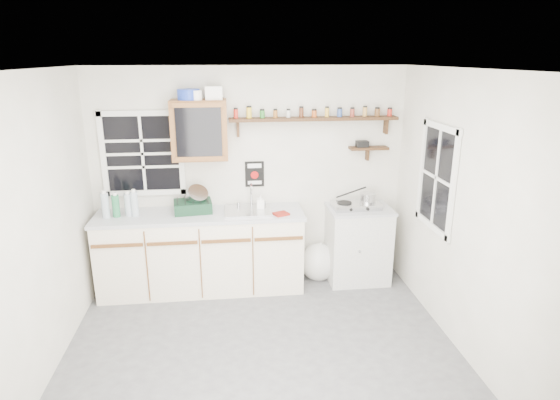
{
  "coord_description": "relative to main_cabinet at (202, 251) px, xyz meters",
  "views": [
    {
      "loc": [
        -0.26,
        -3.7,
        2.6
      ],
      "look_at": [
        0.23,
        0.55,
        1.28
      ],
      "focal_mm": 30.0,
      "sensor_mm": 36.0,
      "label": 1
    }
  ],
  "objects": [
    {
      "name": "warning_sign",
      "position": [
        0.63,
        0.29,
        0.82
      ],
      "size": [
        0.22,
        0.02,
        0.3
      ],
      "color": "black",
      "rests_on": "wall_back"
    },
    {
      "name": "soap_bottle",
      "position": [
        0.68,
        0.06,
        0.55
      ],
      "size": [
        0.09,
        0.09,
        0.18
      ],
      "primitive_type": "imported",
      "rotation": [
        0.0,
        0.0,
        -0.09
      ],
      "color": "silver",
      "rests_on": "main_cabinet"
    },
    {
      "name": "saucepan",
      "position": [
        1.91,
        0.01,
        0.57
      ],
      "size": [
        0.42,
        0.26,
        0.19
      ],
      "rotation": [
        0.0,
        0.0,
        -0.46
      ],
      "color": "#B2B2B6",
      "rests_on": "hotplate"
    },
    {
      "name": "dish_rack",
      "position": [
        -0.06,
        0.07,
        0.56
      ],
      "size": [
        0.44,
        0.35,
        0.31
      ],
      "rotation": [
        0.0,
        0.0,
        0.11
      ],
      "color": "black",
      "rests_on": "main_cabinet"
    },
    {
      "name": "rag",
      "position": [
        0.89,
        -0.16,
        0.47
      ],
      "size": [
        0.2,
        0.19,
        0.02
      ],
      "primitive_type": "cube",
      "rotation": [
        0.0,
        0.0,
        0.41
      ],
      "color": "maroon",
      "rests_on": "main_cabinet"
    },
    {
      "name": "right_cabinet",
      "position": [
        1.83,
        0.03,
        -0.01
      ],
      "size": [
        0.73,
        0.57,
        0.91
      ],
      "color": "#B6B6AF",
      "rests_on": "floor"
    },
    {
      "name": "upper_cabinet_clutter",
      "position": [
        0.04,
        0.14,
        1.75
      ],
      "size": [
        0.48,
        0.24,
        0.14
      ],
      "color": "#1B38B4",
      "rests_on": "upper_cabinet"
    },
    {
      "name": "spice_shelf",
      "position": [
        1.31,
        0.21,
        1.47
      ],
      "size": [
        1.91,
        0.18,
        0.34
      ],
      "color": "black",
      "rests_on": "wall_back"
    },
    {
      "name": "trash_bag",
      "position": [
        1.39,
        0.1,
        -0.25
      ],
      "size": [
        0.43,
        0.39,
        0.49
      ],
      "color": "silver",
      "rests_on": "floor"
    },
    {
      "name": "water_bottles",
      "position": [
        -0.84,
        -0.01,
        0.59
      ],
      "size": [
        0.38,
        0.14,
        0.31
      ],
      "color": "#A2B2BD",
      "rests_on": "main_cabinet"
    },
    {
      "name": "hotplate",
      "position": [
        1.78,
        0.01,
        0.49
      ],
      "size": [
        0.56,
        0.32,
        0.08
      ],
      "rotation": [
        0.0,
        0.0,
        0.05
      ],
      "color": "#B2B2B6",
      "rests_on": "right_cabinet"
    },
    {
      "name": "upper_cabinet",
      "position": [
        0.03,
        0.14,
        1.36
      ],
      "size": [
        0.6,
        0.32,
        0.65
      ],
      "color": "brown",
      "rests_on": "wall_back"
    },
    {
      "name": "window_right",
      "position": [
        2.37,
        -0.75,
        0.99
      ],
      "size": [
        0.03,
        0.78,
        1.08
      ],
      "color": "black",
      "rests_on": "wall_back"
    },
    {
      "name": "room",
      "position": [
        0.58,
        -1.3,
        0.79
      ],
      "size": [
        3.64,
        3.24,
        2.54
      ],
      "color": "#48484A",
      "rests_on": "ground"
    },
    {
      "name": "window_back",
      "position": [
        -0.62,
        0.29,
        1.09
      ],
      "size": [
        0.93,
        0.03,
        0.98
      ],
      "color": "black",
      "rests_on": "wall_back"
    },
    {
      "name": "sink",
      "position": [
        0.54,
        0.01,
        0.47
      ],
      "size": [
        0.52,
        0.44,
        0.29
      ],
      "color": "#B2B2B6",
      "rests_on": "main_cabinet"
    },
    {
      "name": "secondary_shelf",
      "position": [
        1.94,
        0.22,
        1.12
      ],
      "size": [
        0.45,
        0.16,
        0.24
      ],
      "color": "black",
      "rests_on": "wall_back"
    },
    {
      "name": "main_cabinet",
      "position": [
        0.0,
        0.0,
        0.0
      ],
      "size": [
        2.31,
        0.63,
        0.92
      ],
      "color": "beige",
      "rests_on": "floor"
    }
  ]
}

